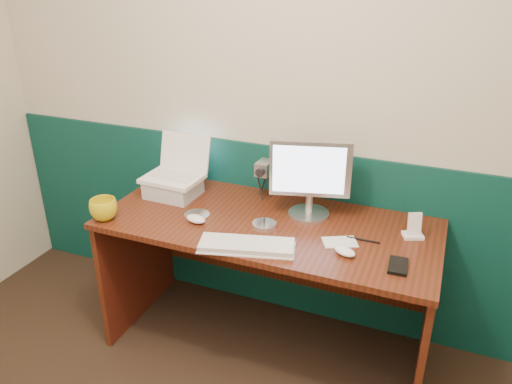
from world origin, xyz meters
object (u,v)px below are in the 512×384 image
at_px(laptop, 171,159).
at_px(keyboard, 247,246).
at_px(desk, 267,287).
at_px(mug, 104,209).
at_px(camcorder, 264,178).
at_px(monitor, 310,180).

height_order(laptop, keyboard, laptop).
distance_m(desk, mug, 0.90).
bearing_deg(camcorder, keyboard, -75.47).
distance_m(keyboard, camcorder, 0.54).
bearing_deg(laptop, monitor, 5.48).
distance_m(laptop, camcorder, 0.49).
xyz_separation_m(keyboard, mug, (-0.74, -0.00, 0.04)).
bearing_deg(mug, camcorder, 39.69).
relative_size(monitor, mug, 2.89).
xyz_separation_m(laptop, keyboard, (0.57, -0.35, -0.20)).
bearing_deg(laptop, mug, -113.70).
xyz_separation_m(laptop, mug, (-0.17, -0.36, -0.16)).
distance_m(laptop, keyboard, 0.70).
bearing_deg(monitor, keyboard, -126.53).
bearing_deg(camcorder, laptop, -158.79).
bearing_deg(desk, camcorder, 114.58).
bearing_deg(mug, keyboard, 0.38).
relative_size(desk, laptop, 5.46).
relative_size(laptop, camcorder, 1.34).
relative_size(monitor, keyboard, 0.93).
bearing_deg(laptop, desk, -7.11).
bearing_deg(desk, laptop, 171.07).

